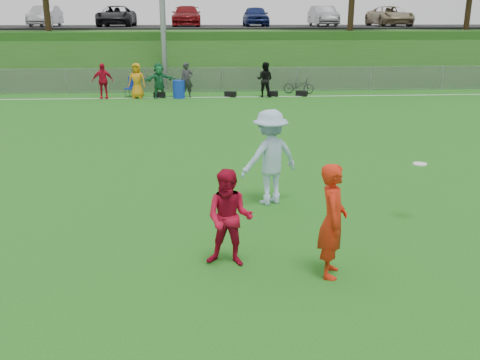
{
  "coord_description": "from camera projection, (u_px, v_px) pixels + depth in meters",
  "views": [
    {
      "loc": [
        -1.11,
        -8.5,
        3.9
      ],
      "look_at": [
        -0.45,
        0.5,
        1.11
      ],
      "focal_mm": 40.0,
      "sensor_mm": 36.0,
      "label": 1
    }
  ],
  "objects": [
    {
      "name": "gear_bags",
      "position": [
        241.0,
        94.0,
        26.6
      ],
      "size": [
        7.69,
        0.54,
        0.26
      ],
      "color": "black",
      "rests_on": "ground"
    },
    {
      "name": "player_red_left",
      "position": [
        333.0,
        221.0,
        8.14
      ],
      "size": [
        0.57,
        0.74,
        1.8
      ],
      "primitive_type": "imported",
      "rotation": [
        0.0,
        0.0,
        1.33
      ],
      "color": "red",
      "rests_on": "ground"
    },
    {
      "name": "fence",
      "position": [
        221.0,
        79.0,
        28.19
      ],
      "size": [
        58.0,
        0.06,
        1.3
      ],
      "color": "gray",
      "rests_on": "ground"
    },
    {
      "name": "parking_lot",
      "position": [
        214.0,
        27.0,
        39.86
      ],
      "size": [
        120.0,
        12.0,
        0.1
      ],
      "primitive_type": "cube",
      "color": "black",
      "rests_on": "berm"
    },
    {
      "name": "player_red_center",
      "position": [
        229.0,
        218.0,
        8.51
      ],
      "size": [
        0.91,
        0.78,
        1.61
      ],
      "primitive_type": "imported",
      "rotation": [
        0.0,
        0.0,
        -0.25
      ],
      "color": "#AD0C28",
      "rests_on": "ground"
    },
    {
      "name": "ground",
      "position": [
        268.0,
        249.0,
        9.33
      ],
      "size": [
        120.0,
        120.0,
        0.0
      ],
      "primitive_type": "plane",
      "color": "#166B18",
      "rests_on": "ground"
    },
    {
      "name": "frisbee",
      "position": [
        420.0,
        164.0,
        10.29
      ],
      "size": [
        0.27,
        0.27,
        0.02
      ],
      "color": "white",
      "rests_on": "ground"
    },
    {
      "name": "spectator_row",
      "position": [
        172.0,
        80.0,
        26.05
      ],
      "size": [
        8.92,
        1.04,
        1.69
      ],
      "color": "red",
      "rests_on": "ground"
    },
    {
      "name": "bicycle",
      "position": [
        299.0,
        86.0,
        27.58
      ],
      "size": [
        1.66,
        1.01,
        0.82
      ],
      "primitive_type": "imported",
      "rotation": [
        0.0,
        0.0,
        1.25
      ],
      "color": "#2C2C2E",
      "rests_on": "ground"
    },
    {
      "name": "berm",
      "position": [
        215.0,
        50.0,
        38.42
      ],
      "size": [
        120.0,
        18.0,
        3.0
      ],
      "primitive_type": "cube",
      "color": "#244D15",
      "rests_on": "ground"
    },
    {
      "name": "recycling_bin",
      "position": [
        179.0,
        89.0,
        26.08
      ],
      "size": [
        0.74,
        0.74,
        0.87
      ],
      "primitive_type": "cylinder",
      "rotation": [
        0.0,
        0.0,
        -0.35
      ],
      "color": "#1135B9",
      "rests_on": "ground"
    },
    {
      "name": "player_blue",
      "position": [
        270.0,
        157.0,
        11.31
      ],
      "size": [
        1.51,
        1.23,
        2.04
      ],
      "primitive_type": "imported",
      "rotation": [
        0.0,
        0.0,
        3.56
      ],
      "color": "#A4C3E4",
      "rests_on": "ground"
    },
    {
      "name": "camp_chair",
      "position": [
        132.0,
        91.0,
        26.44
      ],
      "size": [
        0.69,
        0.7,
        0.97
      ],
      "rotation": [
        0.0,
        0.0,
        -0.34
      ],
      "color": "#0E2A98",
      "rests_on": "ground"
    },
    {
      "name": "sideline_far",
      "position": [
        223.0,
        97.0,
        26.47
      ],
      "size": [
        60.0,
        0.1,
        0.01
      ],
      "primitive_type": "cube",
      "color": "white",
      "rests_on": "ground"
    },
    {
      "name": "car_row",
      "position": [
        198.0,
        16.0,
        38.6
      ],
      "size": [
        32.04,
        5.18,
        1.44
      ],
      "color": "silver",
      "rests_on": "parking_lot"
    }
  ]
}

